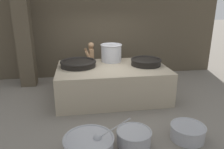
{
  "coord_description": "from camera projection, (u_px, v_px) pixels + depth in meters",
  "views": [
    {
      "loc": [
        -0.95,
        -6.01,
        2.69
      ],
      "look_at": [
        0.0,
        0.0,
        0.71
      ],
      "focal_mm": 35.0,
      "sensor_mm": 36.0,
      "label": 1
    }
  ],
  "objects": [
    {
      "name": "cook",
      "position": [
        91.0,
        61.0,
        7.54
      ],
      "size": [
        0.34,
        0.53,
        1.46
      ],
      "rotation": [
        0.0,
        0.0,
        3.17
      ],
      "color": "#9E7551",
      "rests_on": "ground_plane"
    },
    {
      "name": "giant_wok_near",
      "position": [
        78.0,
        63.0,
        6.33
      ],
      "size": [
        1.04,
        1.04,
        0.18
      ],
      "color": "black",
      "rests_on": "hearth_platform"
    },
    {
      "name": "giant_wok_far",
      "position": [
        146.0,
        62.0,
        6.46
      ],
      "size": [
        0.9,
        0.9,
        0.2
      ],
      "color": "black",
      "rests_on": "hearth_platform"
    },
    {
      "name": "back_wall",
      "position": [
        102.0,
        17.0,
        8.11
      ],
      "size": [
        8.99,
        0.24,
        4.44
      ],
      "primitive_type": "cube",
      "color": "#4C4233",
      "rests_on": "ground_plane"
    },
    {
      "name": "prep_bowl_meat",
      "position": [
        188.0,
        131.0,
        4.51
      ],
      "size": [
        0.72,
        0.72,
        0.32
      ],
      "color": "#9E9EA3",
      "rests_on": "ground_plane"
    },
    {
      "name": "stock_pot",
      "position": [
        111.0,
        52.0,
        6.83
      ],
      "size": [
        0.68,
        0.68,
        0.55
      ],
      "color": "#B7B7BC",
      "rests_on": "hearth_platform"
    },
    {
      "name": "prep_bowl_vegetables",
      "position": [
        89.0,
        145.0,
        4.06
      ],
      "size": [
        1.24,
        0.96,
        0.75
      ],
      "color": "#9E9EA3",
      "rests_on": "ground_plane"
    },
    {
      "name": "prep_bowl_extra",
      "position": [
        134.0,
        137.0,
        4.34
      ],
      "size": [
        0.71,
        0.71,
        0.31
      ],
      "color": "#9E9EA3",
      "rests_on": "ground_plane"
    },
    {
      "name": "hearth_platform",
      "position": [
        112.0,
        82.0,
        6.48
      ],
      "size": [
        3.15,
        1.99,
        0.95
      ],
      "color": "tan",
      "rests_on": "ground_plane"
    },
    {
      "name": "support_pillar",
      "position": [
        22.0,
        19.0,
        6.94
      ],
      "size": [
        0.49,
        0.49,
        4.44
      ],
      "primitive_type": "cube",
      "color": "#4C4233",
      "rests_on": "ground_plane"
    },
    {
      "name": "ground_plane",
      "position": [
        112.0,
        97.0,
        6.62
      ],
      "size": [
        60.0,
        60.0,
        0.0
      ],
      "primitive_type": "plane",
      "color": "slate"
    }
  ]
}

